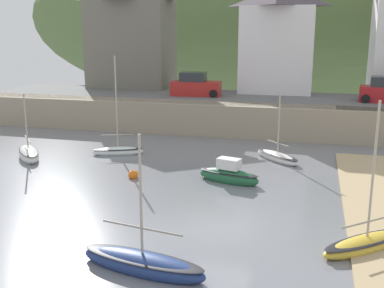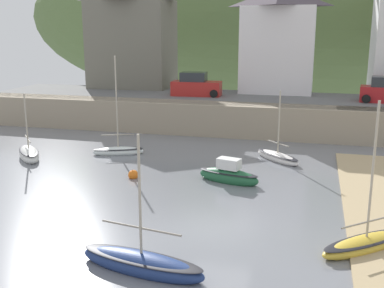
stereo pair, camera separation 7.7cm
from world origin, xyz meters
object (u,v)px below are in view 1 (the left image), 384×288
Objects in this scene: waterfront_building_centre at (278,39)px; parked_car_near_slipway at (195,86)px; sailboat_far_left at (29,154)px; rowboat_small_beached at (143,263)px; sailboat_tall_mast at (229,175)px; motorboat_with_cabin at (367,243)px; sailboat_nearest_shore at (118,150)px; dinghy_open_wooden at (277,157)px; waterfront_building_left at (131,33)px; mooring_buoy at (133,175)px.

parked_car_near_slipway is (-6.33, -4.50, -3.76)m from waterfront_building_centre.
sailboat_far_left is 16.49m from rowboat_small_beached.
sailboat_tall_mast is 0.62× the size of motorboat_with_cabin.
sailboat_tall_mast is at bearing 42.89° from sailboat_far_left.
sailboat_nearest_shore is 8.77m from sailboat_tall_mast.
sailboat_far_left is at bearing 115.55° from motorboat_with_cabin.
dinghy_open_wooden is at bearing 62.40° from sailboat_far_left.
sailboat_tall_mast is (12.94, -19.44, -7.07)m from waterfront_building_left.
mooring_buoy is (-5.92, -20.06, -6.80)m from waterfront_building_centre.
sailboat_far_left is (-12.89, 1.47, -0.07)m from sailboat_tall_mast.
motorboat_with_cabin reaches higher than sailboat_tall_mast.
sailboat_tall_mast is 5.18m from mooring_buoy.
sailboat_far_left is 8.03m from mooring_buoy.
waterfront_building_left reaches higher than sailboat_far_left.
motorboat_with_cabin is at bearing -64.10° from parked_car_near_slipway.
sailboat_nearest_shore is 1.53× the size of parked_car_near_slipway.
waterfront_building_centre is at bearing 60.10° from motorboat_with_cabin.
motorboat_with_cabin is at bearing -53.45° from waterfront_building_left.
rowboat_small_beached is at bearing -80.99° from sailboat_tall_mast.
waterfront_building_centre is 2.15× the size of parked_car_near_slipway.
sailboat_far_left is at bearing 164.94° from mooring_buoy.
sailboat_tall_mast reaches higher than mooring_buoy.
parked_car_near_slipway is (-4.43, 25.02, 2.93)m from rowboat_small_beached.
motorboat_with_cabin reaches higher than sailboat_far_left.
sailboat_nearest_shore is 11.75m from parked_car_near_slipway.
sailboat_nearest_shore is (5.04, -15.63, -7.17)m from waterfront_building_left.
parked_car_near_slipway is (-5.55, 14.94, 2.84)m from sailboat_tall_mast.
sailboat_nearest_shore is at bearing 126.05° from rowboat_small_beached.
motorboat_with_cabin is 1.16× the size of rowboat_small_beached.
sailboat_tall_mast is (-0.78, -19.44, -6.60)m from waterfront_building_centre.
sailboat_far_left is at bearing 145.59° from rowboat_small_beached.
waterfront_building_centre is 2.02× the size of dinghy_open_wooden.
sailboat_nearest_shore is (-8.68, -15.63, -6.69)m from waterfront_building_centre.
waterfront_building_left is 33.09m from motorboat_with_cabin.
sailboat_far_left is (-15.04, -3.48, 0.06)m from dinghy_open_wooden.
parked_car_near_slipway is at bearing 77.02° from motorboat_with_cabin.
waterfront_building_left is 1.76× the size of motorboat_with_cabin.
sailboat_nearest_shore is 11.61× the size of mooring_buoy.
sailboat_nearest_shore is at bearing -72.12° from waterfront_building_left.
sailboat_nearest_shore is 1.13× the size of motorboat_with_cabin.
sailboat_nearest_shore reaches higher than sailboat_tall_mast.
rowboat_small_beached is at bearing -57.05° from dinghy_open_wooden.
waterfront_building_left is at bearing 139.54° from sailboat_far_left.
motorboat_with_cabin is at bearing 26.82° from sailboat_far_left.
waterfront_building_left is at bearing -178.62° from dinghy_open_wooden.
sailboat_nearest_shore is 10.11m from dinghy_open_wooden.
sailboat_nearest_shore is at bearing -104.90° from parked_car_near_slipway.
parked_car_near_slipway is at bearing 125.71° from sailboat_tall_mast.
waterfront_building_left reaches higher than waterfront_building_centre.
parked_car_near_slipway is at bearing 91.53° from mooring_buoy.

